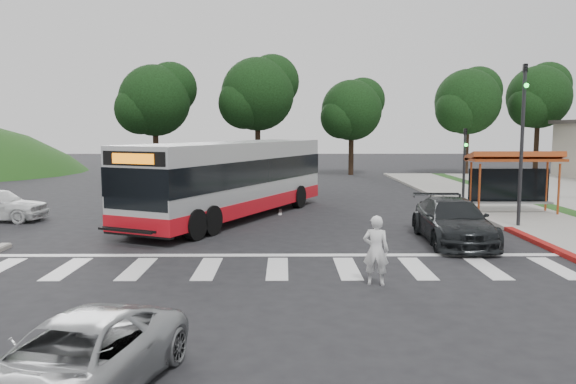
{
  "coord_description": "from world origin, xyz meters",
  "views": [
    {
      "loc": [
        0.2,
        -20.68,
        3.97
      ],
      "look_at": [
        0.34,
        0.38,
        1.6
      ],
      "focal_mm": 35.0,
      "sensor_mm": 36.0,
      "label": 1
    }
  ],
  "objects_px": {
    "pedestrian": "(376,250)",
    "dark_sedan": "(453,221)",
    "transit_bus": "(233,180)",
    "silver_suv_south": "(74,362)"
  },
  "relations": [
    {
      "from": "pedestrian",
      "to": "dark_sedan",
      "type": "height_order",
      "value": "pedestrian"
    },
    {
      "from": "pedestrian",
      "to": "dark_sedan",
      "type": "bearing_deg",
      "value": -109.62
    },
    {
      "from": "pedestrian",
      "to": "dark_sedan",
      "type": "xyz_separation_m",
      "value": [
        3.58,
        5.37,
        -0.14
      ]
    },
    {
      "from": "dark_sedan",
      "to": "silver_suv_south",
      "type": "xyz_separation_m",
      "value": [
        -8.98,
        -11.51,
        -0.17
      ]
    },
    {
      "from": "pedestrian",
      "to": "silver_suv_south",
      "type": "relative_size",
      "value": 0.42
    },
    {
      "from": "transit_bus",
      "to": "silver_suv_south",
      "type": "height_order",
      "value": "transit_bus"
    },
    {
      "from": "transit_bus",
      "to": "pedestrian",
      "type": "bearing_deg",
      "value": -41.74
    },
    {
      "from": "transit_bus",
      "to": "dark_sedan",
      "type": "bearing_deg",
      "value": -8.61
    },
    {
      "from": "pedestrian",
      "to": "transit_bus",
      "type": "bearing_deg",
      "value": -52.91
    },
    {
      "from": "transit_bus",
      "to": "silver_suv_south",
      "type": "bearing_deg",
      "value": -67.36
    }
  ]
}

